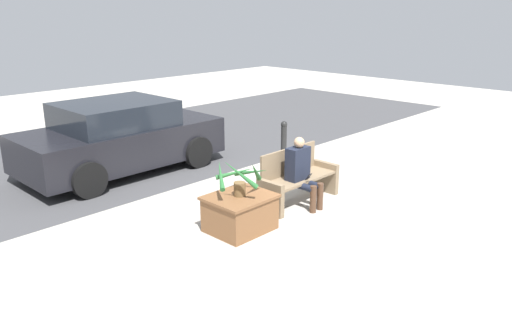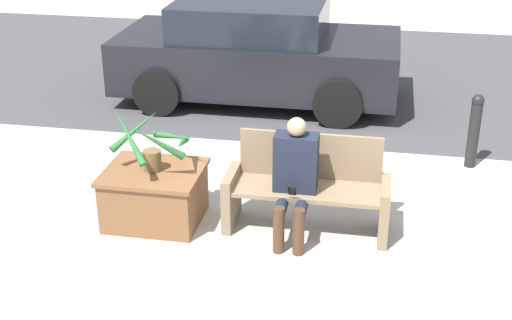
# 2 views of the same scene
# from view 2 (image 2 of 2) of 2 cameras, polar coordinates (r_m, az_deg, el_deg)

# --- Properties ---
(ground_plane) EXTENTS (30.00, 30.00, 0.00)m
(ground_plane) POSITION_cam_2_polar(r_m,az_deg,el_deg) (6.55, 2.90, -6.80)
(ground_plane) COLOR #ADA89E
(road_surface) EXTENTS (20.00, 6.00, 0.01)m
(road_surface) POSITION_cam_2_polar(r_m,az_deg,el_deg) (11.41, 6.62, 6.91)
(road_surface) COLOR #424244
(road_surface) RESTS_ON ground_plane
(bench) EXTENTS (1.53, 0.52, 0.89)m
(bench) POSITION_cam_2_polar(r_m,az_deg,el_deg) (6.67, 4.15, -2.31)
(bench) COLOR #7A664C
(bench) RESTS_ON ground_plane
(person_seated) EXTENTS (0.40, 0.56, 1.15)m
(person_seated) POSITION_cam_2_polar(r_m,az_deg,el_deg) (6.42, 3.10, -1.19)
(person_seated) COLOR black
(person_seated) RESTS_ON ground_plane
(planter_box) EXTENTS (0.92, 0.79, 0.53)m
(planter_box) POSITION_cam_2_polar(r_m,az_deg,el_deg) (6.89, -8.12, -2.68)
(planter_box) COLOR brown
(planter_box) RESTS_ON ground_plane
(potted_plant) EXTENTS (0.84, 0.80, 0.62)m
(potted_plant) POSITION_cam_2_polar(r_m,az_deg,el_deg) (6.68, -8.10, 1.30)
(potted_plant) COLOR brown
(potted_plant) RESTS_ON planter_box
(parked_car) EXTENTS (3.86, 1.98, 1.40)m
(parked_car) POSITION_cam_2_polar(r_m,az_deg,el_deg) (10.01, 0.04, 8.71)
(parked_car) COLOR black
(parked_car) RESTS_ON ground_plane
(bollard_post) EXTENTS (0.14, 0.14, 0.85)m
(bollard_post) POSITION_cam_2_polar(r_m,az_deg,el_deg) (8.26, 17.06, 2.37)
(bollard_post) COLOR black
(bollard_post) RESTS_ON ground_plane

